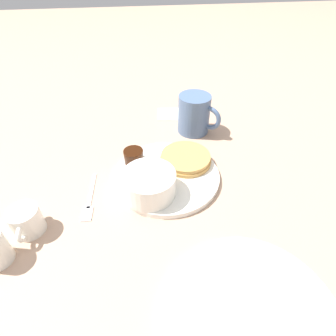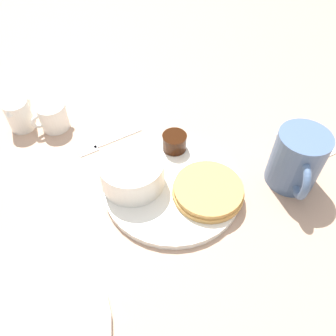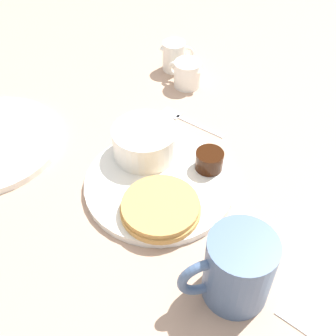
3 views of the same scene
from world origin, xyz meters
The scene contains 11 objects.
ground_plane centered at (0.00, 0.00, 0.00)m, with size 4.00×4.00×0.00m, color tan.
plate centered at (0.00, 0.00, 0.01)m, with size 0.23×0.23×0.01m.
pancake_stack centered at (-0.05, -0.03, 0.02)m, with size 0.12×0.12×0.02m.
bowl centered at (0.04, 0.05, 0.04)m, with size 0.10×0.10×0.05m.
syrup_cup centered at (0.07, -0.05, 0.03)m, with size 0.04×0.04×0.03m.
butter_ramekin centered at (0.06, 0.06, 0.03)m, with size 0.05×0.05×0.04m.
coffee_mug centered at (-0.10, -0.17, 0.05)m, with size 0.10×0.10×0.10m.
creamer_pitcher_near centered at (0.26, 0.10, 0.03)m, with size 0.05×0.08×0.05m.
fork centered at (0.16, 0.05, 0.00)m, with size 0.02×0.13×0.00m.
napkin centered at (-0.06, -0.27, 0.00)m, with size 0.10×0.08×0.00m.
far_plate centered at (-0.08, 0.30, 0.01)m, with size 0.25×0.25×0.01m.
Camera 1 is at (0.06, 0.42, 0.39)m, focal length 28.00 mm.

